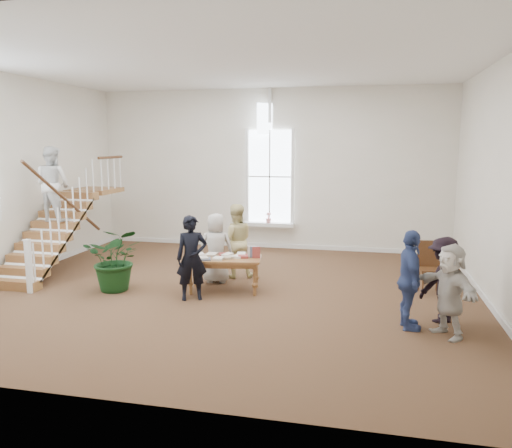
% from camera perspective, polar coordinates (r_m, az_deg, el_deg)
% --- Properties ---
extents(ground, '(10.00, 10.00, 0.00)m').
position_cam_1_polar(ground, '(10.27, -3.25, -7.71)').
color(ground, '#462E1B').
rests_on(ground, ground).
extents(room_shell, '(10.49, 10.00, 10.00)m').
position_cam_1_polar(room_shell, '(14.33, 1.51, -1.17)').
color(room_shell, beige).
rests_on(room_shell, ground).
extents(staircase, '(1.10, 4.10, 2.92)m').
position_cam_1_polar(staircase, '(12.46, -21.94, 2.26)').
color(staircase, brown).
rests_on(staircase, ground).
extents(library_table, '(1.58, 0.96, 0.75)m').
position_cam_1_polar(library_table, '(10.15, -3.69, -4.30)').
color(library_table, brown).
rests_on(library_table, ground).
extents(police_officer, '(0.70, 0.60, 1.64)m').
position_cam_1_polar(police_officer, '(9.64, -7.35, -3.86)').
color(police_officer, black).
rests_on(police_officer, ground).
extents(elderly_woman, '(0.81, 0.61, 1.51)m').
position_cam_1_polar(elderly_woman, '(10.77, -4.59, -2.75)').
color(elderly_woman, '#B8B3AB').
rests_on(elderly_woman, ground).
extents(person_yellow, '(0.98, 0.88, 1.66)m').
position_cam_1_polar(person_yellow, '(11.15, -2.36, -1.94)').
color(person_yellow, beige).
rests_on(person_yellow, ground).
extents(woman_cluster_a, '(0.50, 0.99, 1.63)m').
position_cam_1_polar(woman_cluster_a, '(8.42, 17.17, -6.14)').
color(woman_cluster_a, navy).
rests_on(woman_cluster_a, ground).
extents(woman_cluster_b, '(1.07, 1.02, 1.46)m').
position_cam_1_polar(woman_cluster_b, '(8.95, 20.63, -6.01)').
color(woman_cluster_b, black).
rests_on(woman_cluster_b, ground).
extents(woman_cluster_c, '(1.09, 1.39, 1.48)m').
position_cam_1_polar(woman_cluster_c, '(8.32, 21.25, -7.10)').
color(woman_cluster_c, beige).
rests_on(woman_cluster_c, ground).
extents(floor_plant, '(1.40, 1.29, 1.31)m').
position_cam_1_polar(floor_plant, '(10.57, -15.67, -3.87)').
color(floor_plant, '#103312').
rests_on(floor_plant, ground).
extents(side_chair, '(0.51, 0.51, 1.05)m').
position_cam_1_polar(side_chair, '(10.66, 19.24, -4.32)').
color(side_chair, '#3B1F10').
rests_on(side_chair, ground).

